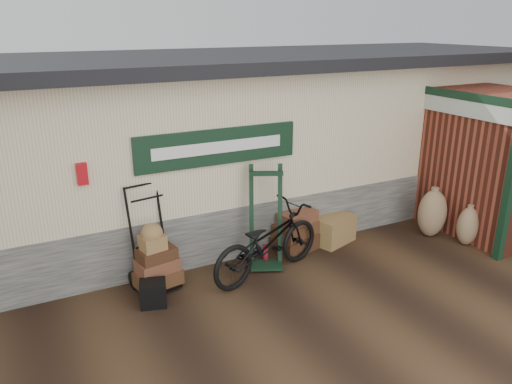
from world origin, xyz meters
TOP-DOWN VIEW (x-y plane):
  - ground at (0.00, 0.00)m, footprint 80.00×80.00m
  - station_building at (-0.01, 2.74)m, footprint 14.40×4.10m
  - brick_outbuilding at (4.70, 1.19)m, footprint 1.71×4.51m
  - porter_trolley at (-1.49, 0.79)m, footprint 0.88×0.72m
  - green_barrow at (0.34, 0.61)m, footprint 0.75×0.70m
  - suitcase_stack at (1.03, 0.83)m, footprint 0.91×0.71m
  - wicker_hamper at (1.81, 0.81)m, footprint 0.86×0.69m
  - black_trunk at (-1.65, 0.22)m, footprint 0.43×0.39m
  - bicycle at (0.19, 0.29)m, footprint 1.26×2.23m
  - burlap_sack_left at (3.56, 0.22)m, footprint 0.56×0.48m
  - burlap_sack_right at (3.85, -0.35)m, footprint 0.51×0.45m

SIDE VIEW (x-z plane):
  - ground at x=0.00m, z-range 0.00..0.00m
  - black_trunk at x=-1.65m, z-range 0.00..0.36m
  - wicker_hamper at x=1.81m, z-range 0.00..0.49m
  - burlap_sack_right at x=3.85m, z-range 0.00..0.70m
  - suitcase_stack at x=1.03m, z-range 0.00..0.71m
  - burlap_sack_left at x=3.56m, z-range 0.00..0.88m
  - bicycle at x=0.19m, z-range 0.00..1.23m
  - porter_trolley at x=-1.49m, z-range 0.00..1.57m
  - green_barrow at x=0.34m, z-range 0.00..1.64m
  - brick_outbuilding at x=4.70m, z-range -0.01..2.61m
  - station_building at x=-0.01m, z-range 0.01..3.21m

